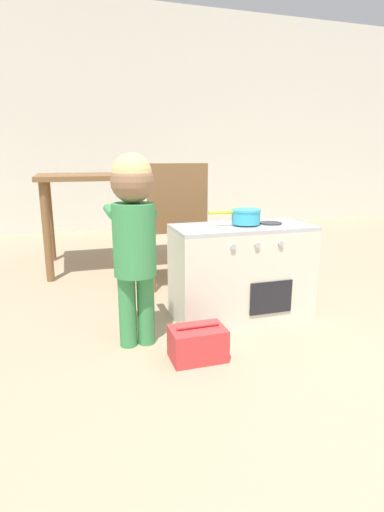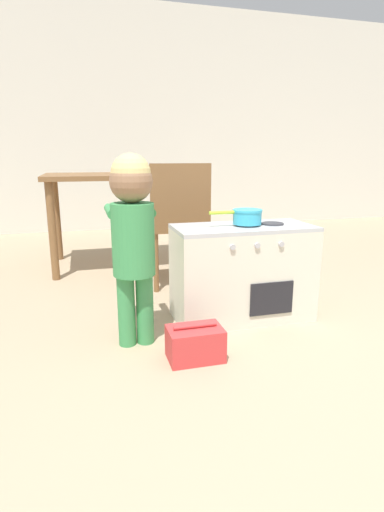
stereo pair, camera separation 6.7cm
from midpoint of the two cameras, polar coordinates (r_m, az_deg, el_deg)
wall_back at (r=5.12m, az=-5.29°, el=18.65°), size 10.00×0.06×2.60m
play_kitchen at (r=2.22m, az=8.05°, el=-2.33°), size 0.75×0.37×0.53m
toy_pot at (r=2.16m, az=8.71°, el=5.69°), size 0.29×0.16×0.08m
child_figure at (r=1.83m, az=-7.46°, el=4.36°), size 0.22×0.36×0.90m
toy_basket at (r=1.81m, az=1.53°, el=-12.39°), size 0.24×0.16×0.17m
dining_table at (r=3.31m, az=-9.22°, el=9.80°), size 1.22×0.75×0.75m
dining_chair_near at (r=2.72m, az=-1.45°, el=4.93°), size 0.40×0.40×0.84m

